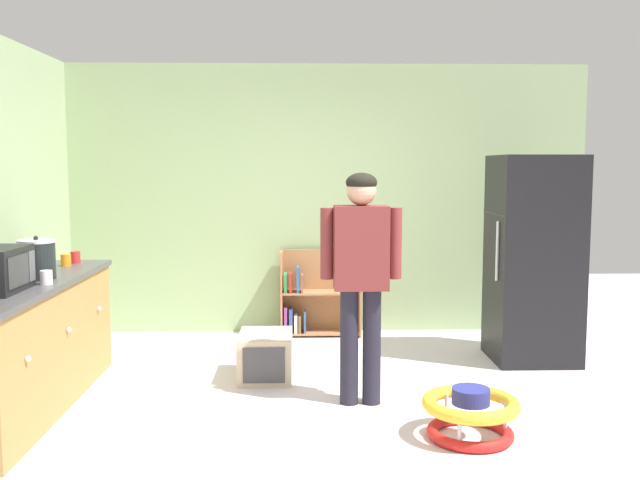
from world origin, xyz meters
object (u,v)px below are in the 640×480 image
(bookshelf, at_px, (315,299))
(baby_walker, at_px, (470,414))
(kitchen_counter, at_px, (24,345))
(pet_carrier, at_px, (266,356))
(blue_cup, at_px, (34,267))
(banana_bunch, at_px, (45,267))
(refrigerator, at_px, (533,259))
(orange_cup, at_px, (66,260))
(crock_pot, at_px, (37,259))
(standing_person, at_px, (361,266))
(white_cup, at_px, (46,277))
(red_cup, at_px, (75,257))

(bookshelf, distance_m, baby_walker, 2.89)
(kitchen_counter, bearing_deg, pet_carrier, 22.37)
(blue_cup, bearing_deg, banana_bunch, 85.45)
(refrigerator, distance_m, orange_cup, 3.89)
(baby_walker, relative_size, blue_cup, 6.36)
(crock_pot, bearing_deg, refrigerator, 15.11)
(standing_person, bearing_deg, baby_walker, -46.59)
(baby_walker, bearing_deg, blue_cup, 162.27)
(bookshelf, height_order, blue_cup, blue_cup)
(refrigerator, height_order, banana_bunch, refrigerator)
(refrigerator, relative_size, bookshelf, 2.09)
(crock_pot, xyz_separation_m, banana_bunch, (-0.10, 0.41, -0.11))
(pet_carrier, bearing_deg, crock_pot, -160.20)
(standing_person, bearing_deg, refrigerator, 34.69)
(orange_cup, xyz_separation_m, white_cup, (0.16, -0.87, 0.00))
(bookshelf, height_order, standing_person, standing_person)
(white_cup, bearing_deg, orange_cup, 100.39)
(blue_cup, bearing_deg, pet_carrier, 10.97)
(orange_cup, bearing_deg, red_cup, 82.73)
(white_cup, bearing_deg, pet_carrier, 29.60)
(refrigerator, xyz_separation_m, pet_carrier, (-2.29, -0.48, -0.71))
(banana_bunch, bearing_deg, standing_person, -11.08)
(kitchen_counter, distance_m, bookshelf, 2.96)
(baby_walker, relative_size, banana_bunch, 3.87)
(pet_carrier, relative_size, blue_cup, 5.81)
(kitchen_counter, relative_size, refrigerator, 1.25)
(kitchen_counter, distance_m, pet_carrier, 1.79)
(kitchen_counter, relative_size, red_cup, 23.49)
(bookshelf, bearing_deg, baby_walker, -71.57)
(bookshelf, bearing_deg, white_cup, -129.15)
(orange_cup, bearing_deg, white_cup, -79.61)
(bookshelf, distance_m, blue_cup, 2.81)
(kitchen_counter, xyz_separation_m, refrigerator, (3.93, 1.15, 0.44))
(orange_cup, relative_size, red_cup, 1.00)
(kitchen_counter, distance_m, refrigerator, 4.12)
(standing_person, relative_size, blue_cup, 17.28)
(baby_walker, xyz_separation_m, orange_cup, (-2.91, 1.36, 0.79))
(kitchen_counter, xyz_separation_m, banana_bunch, (-0.02, 0.52, 0.48))
(standing_person, distance_m, orange_cup, 2.38)
(bookshelf, relative_size, white_cup, 8.95)
(refrigerator, relative_size, standing_person, 1.08)
(crock_pot, distance_m, orange_cup, 0.64)
(refrigerator, distance_m, pet_carrier, 2.45)
(pet_carrier, bearing_deg, refrigerator, 11.78)
(white_cup, bearing_deg, standing_person, 4.93)
(bookshelf, bearing_deg, pet_carrier, -106.19)
(kitchen_counter, height_order, bookshelf, kitchen_counter)
(bookshelf, bearing_deg, red_cup, -148.41)
(baby_walker, distance_m, blue_cup, 3.26)
(white_cup, bearing_deg, refrigerator, 19.07)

